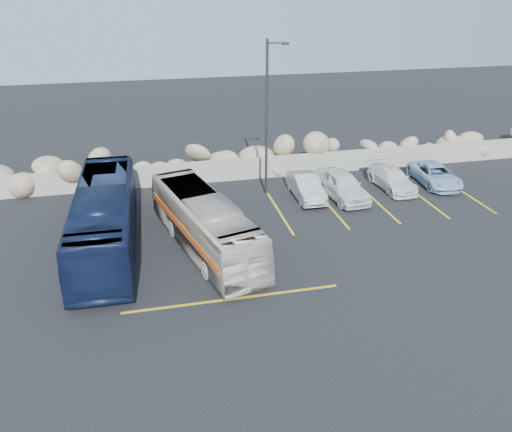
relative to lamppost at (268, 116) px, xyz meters
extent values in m
plane|color=black|center=(-2.56, -9.50, -4.30)|extent=(90.00, 90.00, 0.00)
cube|color=gray|center=(-2.56, 2.50, -3.70)|extent=(60.00, 0.40, 1.20)
cube|color=gold|center=(-5.06, -2.50, -4.29)|extent=(0.12, 5.00, 0.01)
cube|color=gold|center=(0.04, -2.50, -4.29)|extent=(0.12, 5.00, 0.01)
cube|color=gold|center=(2.74, -2.50, -4.29)|extent=(0.12, 5.00, 0.01)
cube|color=gold|center=(5.34, -2.50, -4.29)|extent=(0.12, 5.00, 0.01)
cube|color=gold|center=(7.94, -2.50, -4.29)|extent=(0.12, 5.00, 0.01)
cube|color=gold|center=(10.54, -2.50, -4.29)|extent=(0.12, 5.00, 0.01)
cube|color=gold|center=(-3.56, -9.30, -4.29)|extent=(8.00, 0.12, 0.01)
cylinder|color=#322E2C|center=(-0.06, 0.00, -0.30)|extent=(0.14, 0.14, 8.00)
cylinder|color=#322E2C|center=(0.39, 0.00, 3.50)|extent=(0.90, 0.08, 0.08)
cube|color=#322E2C|center=(0.84, 0.00, 3.45)|extent=(0.35, 0.18, 0.12)
imported|color=beige|center=(-4.02, -5.29, -3.09)|extent=(4.15, 8.86, 2.40)
imported|color=#101A38|center=(-8.15, -4.20, -2.91)|extent=(2.47, 9.98, 2.77)
imported|color=silver|center=(3.78, -1.35, -3.59)|extent=(2.07, 4.28, 1.41)
imported|color=#B9B9BF|center=(1.90, -0.92, -3.69)|extent=(1.32, 3.69, 1.21)
imported|color=silver|center=(6.96, -0.74, -3.74)|extent=(1.70, 3.86, 1.10)
imported|color=#9BBBDB|center=(9.61, -0.71, -3.74)|extent=(2.09, 4.08, 1.10)
camera|label=1|loc=(-6.04, -24.24, 6.32)|focal=35.00mm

